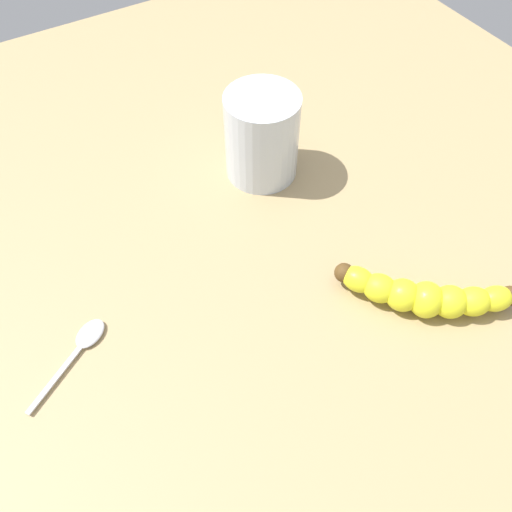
% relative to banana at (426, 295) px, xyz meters
% --- Properties ---
extents(wooden_tabletop, '(1.20, 1.20, 0.03)m').
position_rel_banana_xyz_m(wooden_tabletop, '(0.14, -0.15, -0.03)').
color(wooden_tabletop, tan).
rests_on(wooden_tabletop, ground).
extents(banana, '(0.16, 0.14, 0.04)m').
position_rel_banana_xyz_m(banana, '(0.00, 0.00, 0.00)').
color(banana, yellow).
rests_on(banana, wooden_tabletop).
extents(smoothie_glass, '(0.09, 0.09, 0.11)m').
position_rel_banana_xyz_m(smoothie_glass, '(0.04, -0.27, 0.03)').
color(smoothie_glass, silver).
rests_on(smoothie_glass, wooden_tabletop).
extents(teaspoon, '(0.10, 0.07, 0.01)m').
position_rel_banana_xyz_m(teaspoon, '(0.33, -0.14, -0.02)').
color(teaspoon, silver).
rests_on(teaspoon, wooden_tabletop).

